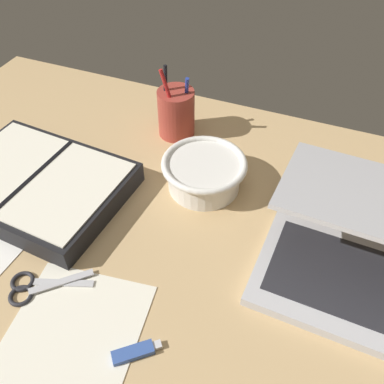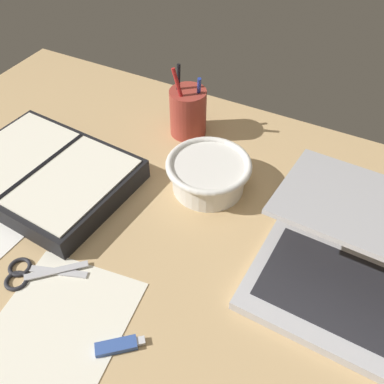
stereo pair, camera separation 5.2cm
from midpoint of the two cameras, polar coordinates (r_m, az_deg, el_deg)
name	(u,v)px [view 2 (the right image)]	position (r cm, az deg, el deg)	size (l,w,h in cm)	color
desk_top	(161,264)	(74.38, -2.08, -9.67)	(140.00, 100.00, 2.00)	tan
laptop	(372,273)	(72.62, 24.83, -9.91)	(35.83, 31.12, 14.31)	#B7B7BC
bowl	(208,173)	(82.97, 4.00, 2.44)	(16.59, 16.59, 6.54)	silver
pen_cup	(188,112)	(95.69, 1.04, 10.58)	(8.10, 8.10, 16.75)	#9E382D
planner	(45,174)	(88.58, -17.44, 2.21)	(34.82, 27.19, 4.81)	black
scissors	(28,273)	(75.73, -19.17, -10.27)	(13.13, 10.40, 0.80)	#B7B7BC
paper_sheet_front	(51,338)	(68.74, -16.16, -18.34)	(19.36, 26.82, 0.16)	silver
usb_drive	(118,346)	(65.84, -7.51, -19.78)	(6.51, 5.90, 1.00)	#33519E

